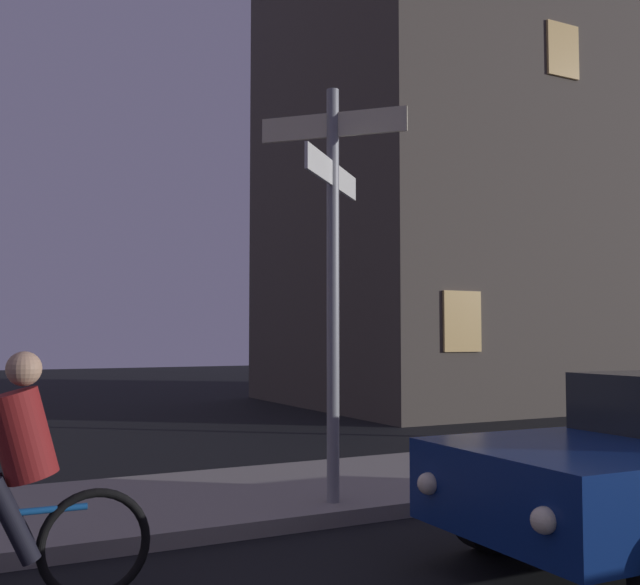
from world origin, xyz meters
name	(u,v)px	position (x,y,z in m)	size (l,w,h in m)	color
sidewalk_kerb	(318,489)	(0.00, 6.64, 0.07)	(40.00, 2.53, 0.14)	gray
signpost	(333,253)	(-0.31, 5.74, 2.51)	(1.15, 1.15, 3.97)	gray
cyclist	(12,491)	(-3.22, 4.50, 0.75)	(1.82, 0.33, 1.61)	black
building_right_block	(494,20)	(9.74, 15.02, 10.46)	(11.37, 7.77, 20.92)	#4C443D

